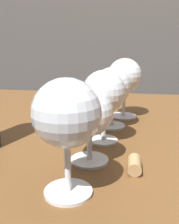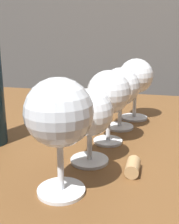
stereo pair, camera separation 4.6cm
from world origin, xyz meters
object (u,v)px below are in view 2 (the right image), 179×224
wine_glass_amber (59,115)px  cork (133,167)px  wine_glass_rose (109,94)px  wine_glass_pinot (137,78)px  wine_glass_white (90,114)px  wine_glass_port (121,88)px

wine_glass_amber → cork: (0.09, 0.08, -0.10)m
wine_glass_rose → wine_glass_pinot: bearing=77.4°
wine_glass_amber → wine_glass_rose: size_ratio=1.11×
wine_glass_rose → wine_glass_pinot: wine_glass_pinot is taller
wine_glass_amber → wine_glass_pinot: (0.07, 0.37, -0.01)m
wine_glass_pinot → wine_glass_amber: bearing=-100.5°
wine_glass_white → wine_glass_port: (0.02, 0.19, 0.01)m
wine_glass_white → cork: wine_glass_white is taller
wine_glass_rose → wine_glass_port: 0.09m
wine_glass_port → cork: 0.23m
cork → wine_glass_white: bearing=162.8°
wine_glass_pinot → cork: size_ratio=3.65×
wine_glass_rose → cork: wine_glass_rose is taller
wine_glass_port → cork: (0.05, -0.21, -0.08)m
wine_glass_rose → wine_glass_amber: bearing=-98.6°
wine_glass_port → cork: bearing=-76.3°
wine_glass_rose → wine_glass_port: (0.01, 0.09, -0.01)m
wine_glass_white → wine_glass_pinot: 0.28m
wine_glass_amber → wine_glass_rose: bearing=81.4°
wine_glass_white → cork: bearing=-17.2°
wine_glass_amber → wine_glass_pinot: bearing=79.5°
wine_glass_amber → wine_glass_port: bearing=82.2°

